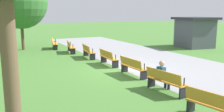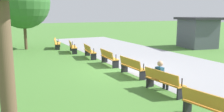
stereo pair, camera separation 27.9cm
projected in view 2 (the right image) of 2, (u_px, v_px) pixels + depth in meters
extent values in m
plane|color=#477A33|center=(121.00, 70.00, 12.72)|extent=(120.00, 120.00, 0.00)
cube|color=#939399|center=(169.00, 64.00, 14.10)|extent=(33.19, 6.29, 0.01)
cube|color=orange|center=(58.00, 43.00, 20.22)|extent=(1.81, 0.88, 0.04)
cube|color=orange|center=(55.00, 41.00, 20.14)|extent=(1.72, 0.56, 0.40)
cube|color=black|center=(58.00, 45.00, 21.05)|extent=(0.16, 0.38, 0.43)
cylinder|color=black|center=(58.00, 40.00, 20.98)|extent=(0.05, 0.05, 0.30)
cube|color=black|center=(57.00, 47.00, 19.47)|extent=(0.16, 0.38, 0.43)
cylinder|color=black|center=(57.00, 43.00, 19.41)|extent=(0.05, 0.05, 0.30)
cube|color=orange|center=(73.00, 47.00, 18.19)|extent=(1.80, 0.76, 0.04)
cube|color=orange|center=(71.00, 44.00, 18.10)|extent=(1.74, 0.43, 0.40)
cube|color=black|center=(72.00, 48.00, 19.01)|extent=(0.13, 0.38, 0.43)
cylinder|color=black|center=(72.00, 43.00, 18.95)|extent=(0.05, 0.05, 0.30)
cube|color=black|center=(75.00, 51.00, 17.46)|extent=(0.13, 0.38, 0.43)
cylinder|color=black|center=(75.00, 46.00, 17.39)|extent=(0.05, 0.05, 0.30)
cube|color=orange|center=(90.00, 51.00, 16.05)|extent=(1.79, 0.64, 0.04)
cube|color=orange|center=(87.00, 48.00, 15.94)|extent=(1.75, 0.30, 0.40)
cube|color=black|center=(88.00, 53.00, 16.85)|extent=(0.10, 0.38, 0.43)
cylinder|color=black|center=(88.00, 47.00, 16.78)|extent=(0.05, 0.05, 0.30)
cube|color=black|center=(94.00, 57.00, 15.33)|extent=(0.10, 0.38, 0.43)
cylinder|color=black|center=(94.00, 51.00, 15.27)|extent=(0.05, 0.05, 0.30)
cube|color=orange|center=(110.00, 58.00, 13.80)|extent=(1.77, 0.51, 0.04)
cube|color=orange|center=(107.00, 54.00, 13.68)|extent=(1.76, 0.17, 0.40)
cube|color=black|center=(105.00, 59.00, 14.58)|extent=(0.07, 0.38, 0.43)
cylinder|color=black|center=(105.00, 53.00, 14.51)|extent=(0.05, 0.05, 0.30)
cube|color=black|center=(116.00, 64.00, 13.11)|extent=(0.07, 0.38, 0.43)
cylinder|color=black|center=(116.00, 57.00, 13.04)|extent=(0.05, 0.05, 0.30)
cube|color=orange|center=(133.00, 67.00, 11.46)|extent=(1.77, 0.51, 0.04)
cube|color=orange|center=(130.00, 62.00, 11.32)|extent=(1.76, 0.17, 0.40)
cube|color=black|center=(124.00, 68.00, 12.21)|extent=(0.07, 0.38, 0.43)
cylinder|color=black|center=(125.00, 61.00, 12.15)|extent=(0.05, 0.05, 0.30)
cube|color=black|center=(143.00, 75.00, 10.79)|extent=(0.07, 0.38, 0.43)
cylinder|color=black|center=(144.00, 67.00, 10.73)|extent=(0.05, 0.05, 0.30)
cube|color=orange|center=(165.00, 81.00, 9.04)|extent=(1.79, 0.64, 0.04)
cube|color=orange|center=(161.00, 76.00, 8.89)|extent=(1.75, 0.30, 0.40)
cube|color=black|center=(150.00, 82.00, 9.76)|extent=(0.10, 0.38, 0.43)
cylinder|color=black|center=(151.00, 73.00, 9.70)|extent=(0.05, 0.05, 0.30)
cube|color=black|center=(181.00, 93.00, 8.40)|extent=(0.10, 0.38, 0.43)
cylinder|color=black|center=(182.00, 82.00, 8.34)|extent=(0.05, 0.05, 0.30)
cube|color=orange|center=(213.00, 107.00, 6.55)|extent=(1.80, 0.76, 0.04)
cube|color=orange|center=(210.00, 101.00, 6.39)|extent=(1.74, 0.43, 0.40)
cube|color=black|center=(187.00, 106.00, 7.23)|extent=(0.13, 0.38, 0.43)
cylinder|color=black|center=(189.00, 94.00, 7.18)|extent=(0.05, 0.05, 0.30)
cube|color=navy|center=(159.00, 73.00, 9.21)|extent=(0.34, 0.23, 0.50)
sphere|color=tan|center=(160.00, 64.00, 9.15)|extent=(0.22, 0.22, 0.22)
cylinder|color=#23232D|center=(161.00, 79.00, 9.42)|extent=(0.17, 0.37, 0.13)
cylinder|color=#23232D|center=(164.00, 83.00, 9.56)|extent=(0.12, 0.12, 0.43)
cylinder|color=#23232D|center=(164.00, 80.00, 9.27)|extent=(0.17, 0.37, 0.13)
cylinder|color=#23232D|center=(167.00, 85.00, 9.41)|extent=(0.12, 0.12, 0.43)
cylinder|color=brown|center=(25.00, 35.00, 19.63)|extent=(0.24, 0.24, 2.45)
sphere|color=#336B2D|center=(23.00, 2.00, 19.16)|extent=(4.27, 4.27, 4.27)
cylinder|color=brown|center=(5.00, 57.00, 6.10)|extent=(0.40, 0.40, 3.82)
cube|color=#4C515B|center=(197.00, 34.00, 20.75)|extent=(3.06, 2.79, 2.43)
cube|color=#28282D|center=(198.00, 18.00, 20.51)|extent=(3.63, 3.37, 0.20)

